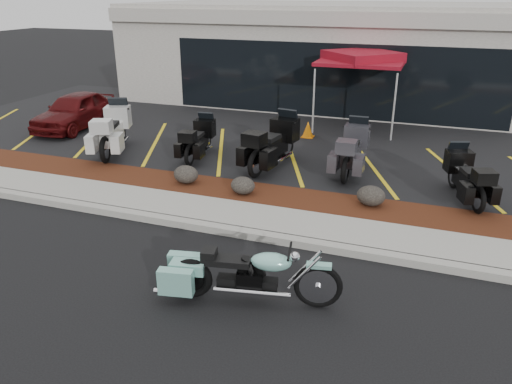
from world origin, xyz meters
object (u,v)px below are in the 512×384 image
at_px(hero_cruiser, 318,280).
at_px(popup_canopy, 362,59).
at_px(touring_white, 120,121).
at_px(traffic_cone, 308,129).
at_px(parked_car, 75,110).

distance_m(hero_cruiser, popup_canopy, 10.74).
distance_m(hero_cruiser, touring_white, 9.65).
bearing_deg(traffic_cone, parked_car, -168.48).
height_order(traffic_cone, popup_canopy, popup_canopy).
distance_m(touring_white, popup_canopy, 7.99).
bearing_deg(popup_canopy, touring_white, -140.11).
xyz_separation_m(hero_cruiser, touring_white, (-7.53, 6.03, 0.37)).
bearing_deg(touring_white, traffic_cone, -83.04).
bearing_deg(parked_car, hero_cruiser, -38.77).
relative_size(touring_white, traffic_cone, 4.86).
distance_m(touring_white, parked_car, 2.76).
height_order(hero_cruiser, parked_car, parked_car).
height_order(parked_car, traffic_cone, parked_car).
height_order(touring_white, popup_canopy, popup_canopy).
bearing_deg(hero_cruiser, touring_white, 130.29).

